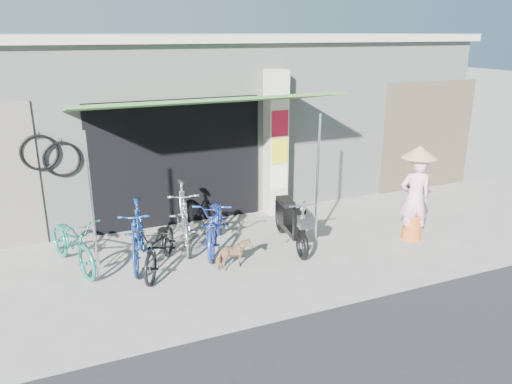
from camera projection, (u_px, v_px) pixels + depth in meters
name	position (u px, v px, depth m)	size (l,w,h in m)	color
ground	(290.00, 264.00, 8.34)	(80.00, 80.00, 0.00)	#A19B92
bicycle_shop	(198.00, 112.00, 12.24)	(12.30, 5.30, 3.66)	#949A92
shop_pillar	(275.00, 143.00, 10.34)	(0.42, 0.44, 3.00)	beige
awning	(205.00, 104.00, 8.66)	(4.60, 1.88, 2.72)	#37622C
neighbour_right	(428.00, 136.00, 12.07)	(2.60, 0.06, 2.60)	brown
bike_teal	(72.00, 242.00, 8.08)	(0.61, 1.74, 0.92)	#1B7D68
bike_blue	(137.00, 234.00, 8.23)	(0.49, 1.74, 1.04)	navy
bike_black	(160.00, 246.00, 8.03)	(0.56, 1.60, 0.84)	black
bike_silver	(183.00, 215.00, 8.96)	(0.53, 1.89, 1.14)	silver
bike_navy	(216.00, 222.00, 8.84)	(0.65, 1.85, 0.97)	navy
street_dog	(234.00, 255.00, 8.10)	(0.27, 0.59, 0.50)	tan
moped	(290.00, 221.00, 8.99)	(0.54, 1.72, 0.98)	black
nun	(415.00, 194.00, 9.12)	(0.67, 0.64, 1.78)	#FFABCE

